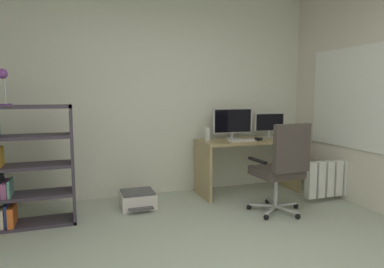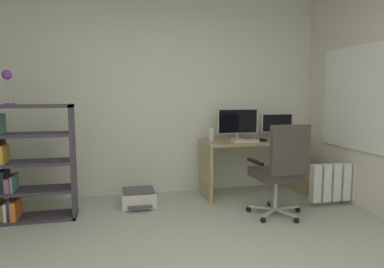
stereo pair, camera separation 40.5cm
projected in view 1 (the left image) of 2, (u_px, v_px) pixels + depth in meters
The scene contains 14 objects.
wall_back at pixel (151, 91), 4.57m from camera, with size 4.55×0.10×2.79m, color silver.
window_pane at pixel (347, 98), 4.29m from camera, with size 0.01×1.12×1.16m, color white.
window_frame at pixel (347, 98), 4.29m from camera, with size 0.02×1.20×1.24m, color white.
desk at pixel (248, 154), 4.68m from camera, with size 1.36×0.60×0.74m.
monitor_main at pixel (233, 122), 4.69m from camera, with size 0.57×0.18×0.42m.
monitor_secondary at pixel (269, 123), 4.88m from camera, with size 0.46×0.18×0.34m.
keyboard at pixel (242, 140), 4.48m from camera, with size 0.34×0.13×0.02m, color silver.
computer_mouse at pixel (258, 139), 4.57m from camera, with size 0.06×0.10×0.03m, color black.
desktop_speaker at pixel (208, 134), 4.53m from camera, with size 0.07×0.07×0.17m, color silver.
office_chair at pixel (282, 165), 3.80m from camera, with size 0.62×0.63×1.05m.
bookshelf at pixel (14, 171), 3.45m from camera, with size 0.93×0.34×1.25m.
desk_lamp at pixel (3, 79), 3.33m from camera, with size 0.12×0.11×0.36m.
printer at pixel (138, 199), 4.11m from camera, with size 0.41×0.45×0.20m.
radiator at pixel (337, 178), 4.38m from camera, with size 0.92×0.10×0.46m.
Camera 1 is at (-0.99, -2.04, 1.37)m, focal length 31.92 mm.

